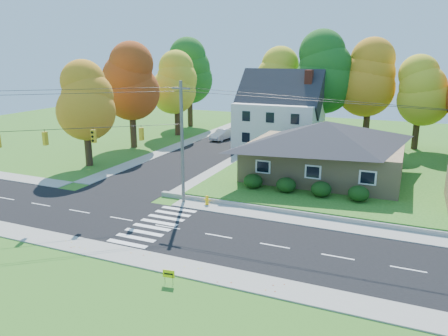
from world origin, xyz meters
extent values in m
plane|color=#3D7923|center=(0.00, 0.00, 0.00)|extent=(120.00, 120.00, 0.00)
cube|color=black|center=(0.00, 0.00, 0.01)|extent=(90.00, 8.00, 0.02)
cube|color=black|center=(-8.00, 26.00, 0.01)|extent=(8.00, 44.00, 0.02)
cube|color=#9C9A90|center=(0.00, 5.00, 0.04)|extent=(90.00, 2.00, 0.08)
cube|color=#9C9A90|center=(0.00, -5.00, 0.04)|extent=(90.00, 2.00, 0.08)
cube|color=#3D7923|center=(13.00, 21.00, 0.25)|extent=(30.00, 30.00, 0.50)
cube|color=tan|center=(8.00, 16.00, 2.10)|extent=(14.00, 10.00, 3.20)
pyramid|color=#26262B|center=(8.00, 16.00, 4.80)|extent=(14.60, 10.60, 2.20)
cube|color=silver|center=(0.00, 28.00, 3.30)|extent=(10.00, 8.00, 5.60)
pyramid|color=#26262B|center=(0.00, 28.00, 7.30)|extent=(10.40, 8.40, 2.40)
cube|color=brown|center=(3.50, 28.00, 5.30)|extent=(0.90, 0.90, 9.60)
ellipsoid|color=#163A10|center=(3.00, 9.80, 1.14)|extent=(1.70, 1.70, 1.27)
ellipsoid|color=#163A10|center=(6.00, 9.80, 1.14)|extent=(1.70, 1.70, 1.27)
ellipsoid|color=#163A10|center=(9.00, 9.80, 1.14)|extent=(1.70, 1.70, 1.27)
ellipsoid|color=#163A10|center=(12.00, 9.80, 1.14)|extent=(1.70, 1.70, 1.27)
cylinder|color=#666059|center=(-1.50, 5.20, 5.00)|extent=(0.26, 0.26, 10.00)
cube|color=#666059|center=(-1.50, 5.20, 9.40)|extent=(1.60, 0.12, 0.12)
cube|color=gold|center=(-9.50, -1.20, 5.95)|extent=(0.26, 0.34, 1.00)
cube|color=gold|center=(-6.80, 0.95, 5.95)|extent=(0.34, 0.26, 1.00)
cube|color=gold|center=(-4.00, 3.20, 5.95)|extent=(0.26, 0.34, 1.00)
cylinder|color=black|center=(-8.00, 0.00, 6.60)|extent=(13.02, 10.43, 0.04)
cylinder|color=#3F2A19|center=(-2.00, 34.00, 3.20)|extent=(0.80, 0.80, 5.40)
sphere|color=gold|center=(-2.00, 34.00, 7.10)|extent=(6.72, 6.72, 6.72)
sphere|color=gold|center=(-2.00, 34.00, 8.78)|extent=(5.91, 5.91, 5.91)
sphere|color=gold|center=(-2.00, 34.00, 10.46)|extent=(5.11, 5.11, 5.11)
cylinder|color=#3F2A19|center=(4.00, 33.00, 3.65)|extent=(0.86, 0.86, 6.30)
sphere|color=#22681E|center=(4.00, 33.00, 8.20)|extent=(7.84, 7.84, 7.84)
sphere|color=#22681E|center=(4.00, 33.00, 10.16)|extent=(6.90, 6.90, 6.90)
sphere|color=#22681E|center=(4.00, 33.00, 12.12)|extent=(5.96, 5.96, 5.96)
cylinder|color=#3F2A19|center=(10.00, 34.00, 3.43)|extent=(0.83, 0.83, 5.85)
sphere|color=orange|center=(10.00, 34.00, 7.65)|extent=(7.28, 7.28, 7.28)
sphere|color=orange|center=(10.00, 34.00, 9.47)|extent=(6.41, 6.41, 6.41)
sphere|color=orange|center=(10.00, 34.00, 11.29)|extent=(5.53, 5.53, 5.53)
cylinder|color=#3F2A19|center=(16.00, 33.00, 2.98)|extent=(0.77, 0.77, 4.95)
sphere|color=gold|center=(16.00, 33.00, 6.55)|extent=(6.16, 6.16, 6.16)
sphere|color=gold|center=(16.00, 33.00, 8.09)|extent=(5.42, 5.42, 5.42)
sphere|color=gold|center=(16.00, 33.00, 9.63)|extent=(4.68, 4.68, 4.68)
cylinder|color=#3F2A19|center=(-17.00, 12.00, 2.48)|extent=(0.77, 0.77, 4.95)
sphere|color=orange|center=(-17.00, 12.00, 6.05)|extent=(6.16, 6.16, 6.16)
sphere|color=orange|center=(-17.00, 12.00, 7.59)|extent=(5.42, 5.42, 5.42)
sphere|color=orange|center=(-17.00, 12.00, 9.13)|extent=(4.68, 4.68, 4.68)
cylinder|color=#3F2A19|center=(-18.00, 22.00, 2.93)|extent=(0.83, 0.83, 5.85)
sphere|color=#AE4315|center=(-18.00, 22.00, 7.15)|extent=(7.28, 7.28, 7.28)
sphere|color=#AE4315|center=(-18.00, 22.00, 8.97)|extent=(6.41, 6.41, 6.41)
sphere|color=#AE4315|center=(-18.00, 22.00, 10.79)|extent=(5.53, 5.53, 5.53)
cylinder|color=#3F2A19|center=(-17.00, 32.00, 2.70)|extent=(0.80, 0.80, 5.40)
sphere|color=gold|center=(-17.00, 32.00, 6.60)|extent=(6.72, 6.72, 6.72)
sphere|color=gold|center=(-17.00, 32.00, 8.28)|extent=(5.91, 5.91, 5.91)
sphere|color=gold|center=(-17.00, 32.00, 9.96)|extent=(5.11, 5.11, 5.11)
cylinder|color=#3F2A19|center=(-19.00, 40.00, 3.15)|extent=(0.86, 0.86, 6.30)
sphere|color=#22681E|center=(-19.00, 40.00, 7.70)|extent=(7.84, 7.84, 7.84)
sphere|color=#22681E|center=(-19.00, 40.00, 9.66)|extent=(6.90, 6.90, 6.90)
sphere|color=#22681E|center=(-19.00, 40.00, 11.62)|extent=(5.96, 5.96, 5.96)
imported|color=#B3B5C4|center=(-9.27, 31.30, 0.77)|extent=(2.39, 4.78, 1.51)
cylinder|color=yellow|center=(0.61, 5.32, 0.05)|extent=(0.38, 0.38, 0.10)
cylinder|color=yellow|center=(0.61, 5.32, 0.37)|extent=(0.25, 0.25, 0.58)
sphere|color=yellow|center=(0.61, 5.32, 0.71)|extent=(0.27, 0.27, 0.27)
cylinder|color=yellow|center=(0.61, 5.32, 0.47)|extent=(0.47, 0.14, 0.13)
cylinder|color=black|center=(3.89, -6.88, 0.28)|extent=(0.02, 0.02, 0.56)
cylinder|color=black|center=(4.38, -6.88, 0.28)|extent=(0.02, 0.02, 0.56)
cube|color=#F0EC08|center=(4.13, -6.88, 0.61)|extent=(0.67, 0.13, 0.45)
camera|label=1|loc=(15.24, -25.16, 12.13)|focal=35.00mm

